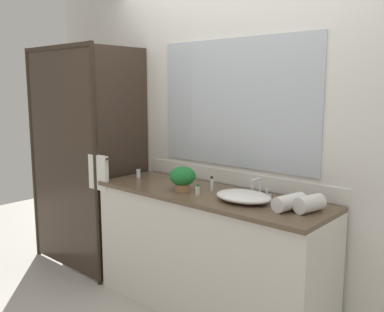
# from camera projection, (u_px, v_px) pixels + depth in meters

# --- Properties ---
(ground_plane) EXTENTS (8.00, 8.00, 0.00)m
(ground_plane) POSITION_uv_depth(u_px,v_px,m) (207.00, 310.00, 3.18)
(ground_plane) COLOR #B7B2A8
(wall_back_with_mirror) EXTENTS (4.40, 0.06, 2.60)m
(wall_back_with_mirror) POSITION_uv_depth(u_px,v_px,m) (237.00, 132.00, 3.23)
(wall_back_with_mirror) COLOR silver
(wall_back_with_mirror) RESTS_ON ground_plane
(vanity_cabinet) EXTENTS (1.80, 0.58, 0.90)m
(vanity_cabinet) POSITION_uv_depth(u_px,v_px,m) (208.00, 252.00, 3.12)
(vanity_cabinet) COLOR silver
(vanity_cabinet) RESTS_ON ground_plane
(shower_enclosure) EXTENTS (1.20, 0.59, 2.00)m
(shower_enclosure) POSITION_uv_depth(u_px,v_px,m) (81.00, 159.00, 3.71)
(shower_enclosure) COLOR #2D2319
(shower_enclosure) RESTS_ON ground_plane
(sink_basin) EXTENTS (0.39, 0.30, 0.07)m
(sink_basin) POSITION_uv_depth(u_px,v_px,m) (244.00, 196.00, 2.81)
(sink_basin) COLOR white
(sink_basin) RESTS_ON vanity_cabinet
(faucet) EXTENTS (0.17, 0.12, 0.13)m
(faucet) POSITION_uv_depth(u_px,v_px,m) (259.00, 190.00, 2.94)
(faucet) COLOR silver
(faucet) RESTS_ON vanity_cabinet
(potted_plant) EXTENTS (0.19, 0.19, 0.18)m
(potted_plant) POSITION_uv_depth(u_px,v_px,m) (183.00, 177.00, 3.08)
(potted_plant) COLOR #B77A51
(potted_plant) RESTS_ON vanity_cabinet
(soap_dish) EXTENTS (0.10, 0.07, 0.04)m
(soap_dish) POSITION_uv_depth(u_px,v_px,m) (185.00, 180.00, 3.39)
(soap_dish) COLOR silver
(soap_dish) RESTS_ON vanity_cabinet
(amenity_bottle_lotion) EXTENTS (0.03, 0.03, 0.08)m
(amenity_bottle_lotion) POSITION_uv_depth(u_px,v_px,m) (198.00, 190.00, 2.96)
(amenity_bottle_lotion) COLOR silver
(amenity_bottle_lotion) RESTS_ON vanity_cabinet
(amenity_bottle_body_wash) EXTENTS (0.03, 0.03, 0.09)m
(amenity_bottle_body_wash) POSITION_uv_depth(u_px,v_px,m) (138.00, 173.00, 3.53)
(amenity_bottle_body_wash) COLOR silver
(amenity_bottle_body_wash) RESTS_ON vanity_cabinet
(amenity_bottle_conditioner) EXTENTS (0.02, 0.02, 0.11)m
(amenity_bottle_conditioner) POSITION_uv_depth(u_px,v_px,m) (212.00, 184.00, 3.09)
(amenity_bottle_conditioner) COLOR white
(amenity_bottle_conditioner) RESTS_ON vanity_cabinet
(rolled_towel_near_edge) EXTENTS (0.15, 0.21, 0.10)m
(rolled_towel_near_edge) POSITION_uv_depth(u_px,v_px,m) (309.00, 204.00, 2.56)
(rolled_towel_near_edge) COLOR white
(rolled_towel_near_edge) RESTS_ON vanity_cabinet
(rolled_towel_middle) EXTENTS (0.14, 0.24, 0.10)m
(rolled_towel_middle) POSITION_uv_depth(u_px,v_px,m) (289.00, 202.00, 2.60)
(rolled_towel_middle) COLOR white
(rolled_towel_middle) RESTS_ON vanity_cabinet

